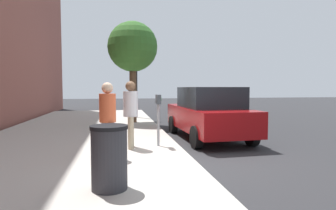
% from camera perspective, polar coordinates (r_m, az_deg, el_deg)
% --- Properties ---
extents(ground_plane, '(80.00, 80.00, 0.00)m').
position_cam_1_polar(ground_plane, '(6.61, 4.80, -11.76)').
color(ground_plane, '#2B2B2D').
rests_on(ground_plane, ground).
extents(sidewalk_slab, '(28.00, 6.00, 0.15)m').
position_cam_1_polar(sidewalk_slab, '(6.52, -22.17, -11.55)').
color(sidewalk_slab, '#B7B2A8').
rests_on(sidewalk_slab, ground_plane).
extents(parking_meter, '(0.36, 0.12, 1.41)m').
position_cam_1_polar(parking_meter, '(7.58, -2.01, -0.84)').
color(parking_meter, gray).
rests_on(parking_meter, sidewalk_slab).
extents(pedestrian_at_meter, '(0.54, 0.39, 1.77)m').
position_cam_1_polar(pedestrian_at_meter, '(7.38, -7.69, -0.76)').
color(pedestrian_at_meter, tan).
rests_on(pedestrian_at_meter, sidewalk_slab).
extents(pedestrian_bystander, '(0.49, 0.37, 1.72)m').
position_cam_1_polar(pedestrian_bystander, '(6.45, -12.30, -1.77)').
color(pedestrian_bystander, '#47474C').
rests_on(pedestrian_bystander, sidewalk_slab).
extents(parked_sedan_near, '(4.47, 2.10, 1.77)m').
position_cam_1_polar(parked_sedan_near, '(9.53, 8.27, -1.61)').
color(parked_sedan_near, maroon).
rests_on(parked_sedan_near, ground_plane).
extents(street_tree, '(2.28, 2.28, 4.63)m').
position_cam_1_polar(street_tree, '(13.07, -7.27, 11.60)').
color(street_tree, brown).
rests_on(street_tree, sidewalk_slab).
extents(traffic_signal, '(0.24, 0.44, 3.60)m').
position_cam_1_polar(traffic_signal, '(15.18, -6.16, 6.65)').
color(traffic_signal, black).
rests_on(traffic_signal, sidewalk_slab).
extents(trash_bin, '(0.59, 0.59, 1.01)m').
position_cam_1_polar(trash_bin, '(4.51, -11.98, -10.45)').
color(trash_bin, '#2D2D33').
rests_on(trash_bin, sidewalk_slab).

